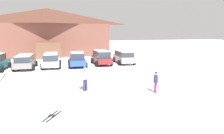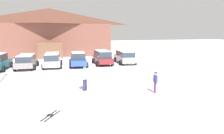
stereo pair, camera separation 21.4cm
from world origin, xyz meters
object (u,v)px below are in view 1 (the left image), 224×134
Objects in this scene: ski_lodge at (48,32)px; parked_white_suv at (51,60)px; parked_grey_wagon at (25,61)px; parked_maroon_van at (101,57)px; parked_blue_hatchback at (77,59)px; skier_adult_in_blue_parka at (85,77)px; pair_of_skis at (52,116)px; skier_teen_in_navy_coat at (156,81)px; parked_silver_wagon at (124,57)px.

ski_lodge is 4.50× the size of parked_white_suv.
parked_grey_wagon is 1.09× the size of parked_maroon_van.
parked_blue_hatchback is 10.28m from skier_adult_in_blue_parka.
ski_lodge reaches higher than skier_adult_in_blue_parka.
pair_of_skis is at bearing -113.04° from parked_maroon_van.
parked_blue_hatchback is at bearing -76.02° from ski_lodge.
skier_adult_in_blue_parka is 4.44m from pair_of_skis.
skier_adult_in_blue_parka is at bearing 157.83° from skier_teen_in_navy_coat.
parked_grey_wagon is 2.76m from parked_white_suv.
pair_of_skis is (-2.24, -3.71, -0.92)m from skier_adult_in_blue_parka.
parked_maroon_van is (3.00, 0.23, 0.10)m from parked_blue_hatchback.
parked_grey_wagon is 11.39m from skier_adult_in_blue_parka.
pair_of_skis is at bearing -79.39° from parked_grey_wagon.
parked_silver_wagon is 3.29× the size of skier_teen_in_navy_coat.
parked_white_suv is at bearing -178.41° from parked_maroon_van.
parked_white_suv is 1.08× the size of parked_maroon_van.
parked_maroon_van reaches higher than skier_teen_in_navy_coat.
parked_white_suv and parked_silver_wagon have the same top height.
ski_lodge is at bearing 90.31° from pair_of_skis.
ski_lodge reaches higher than parked_white_suv.
parked_silver_wagon reaches higher than pair_of_skis.
skier_teen_in_navy_coat is at bearing -61.74° from parked_white_suv.
skier_adult_in_blue_parka is at bearing -78.43° from parked_white_suv.
parked_maroon_van reaches higher than parked_grey_wagon.
parked_silver_wagon is 12.57m from skier_adult_in_blue_parka.
skier_teen_in_navy_coat is (6.51, -12.10, -0.08)m from parked_white_suv.
parked_white_suv reaches higher than skier_teen_in_navy_coat.
parked_maroon_van is at bearing 66.96° from pair_of_skis.
ski_lodge is 4.41× the size of parked_silver_wagon.
skier_adult_in_blue_parka reaches higher than skier_teen_in_navy_coat.
ski_lodge is at bearing 105.28° from skier_teen_in_navy_coat.
ski_lodge is 15.76m from parked_silver_wagon.
skier_adult_in_blue_parka is at bearing -64.69° from parked_grey_wagon.
parked_grey_wagon is at bearing 100.61° from pair_of_skis.
pair_of_skis is at bearing -163.84° from skier_teen_in_navy_coat.
parked_maroon_van is at bearing 1.19° from parked_grey_wagon.
parked_silver_wagon is at bearing 1.44° from parked_grey_wagon.
ski_lodge reaches higher than parked_silver_wagon.
ski_lodge is 13.10m from parked_white_suv.
parked_grey_wagon reaches higher than skier_teen_in_navy_coat.
parked_white_suv is at bearing 101.57° from skier_adult_in_blue_parka.
parked_blue_hatchback is at bearing 106.65° from skier_teen_in_navy_coat.
parked_white_suv is at bearing 178.79° from parked_blue_hatchback.
parked_silver_wagon is at bearing 57.76° from pair_of_skis.
ski_lodge is at bearing 95.92° from skier_adult_in_blue_parka.
parked_blue_hatchback is 3.01m from parked_maroon_van.
parked_silver_wagon is (8.89, 0.28, 0.00)m from parked_white_suv.
parked_white_suv is at bearing 118.26° from skier_teen_in_navy_coat.
ski_lodge is 4.87× the size of parked_maroon_van.
parked_grey_wagon is at bearing -178.81° from parked_maroon_van.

